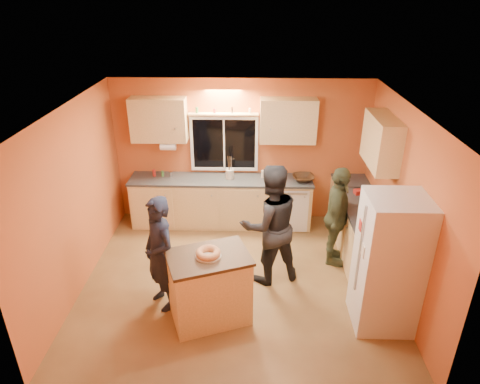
{
  "coord_description": "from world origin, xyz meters",
  "views": [
    {
      "loc": [
        0.19,
        -5.2,
        3.98
      ],
      "look_at": [
        0.03,
        0.4,
        1.27
      ],
      "focal_mm": 32.0,
      "sensor_mm": 36.0,
      "label": 1
    }
  ],
  "objects_px": {
    "person_left": "(160,254)",
    "person_center": "(270,225)",
    "refrigerator": "(388,264)",
    "person_right": "(337,217)",
    "island": "(210,287)"
  },
  "relations": [
    {
      "from": "person_center",
      "to": "person_left",
      "type": "bearing_deg",
      "value": 3.93
    },
    {
      "from": "person_center",
      "to": "person_right",
      "type": "relative_size",
      "value": 1.14
    },
    {
      "from": "person_center",
      "to": "person_right",
      "type": "bearing_deg",
      "value": -175.57
    },
    {
      "from": "refrigerator",
      "to": "person_left",
      "type": "distance_m",
      "value": 2.9
    },
    {
      "from": "refrigerator",
      "to": "person_right",
      "type": "relative_size",
      "value": 1.12
    },
    {
      "from": "refrigerator",
      "to": "person_right",
      "type": "bearing_deg",
      "value": 106.25
    },
    {
      "from": "person_left",
      "to": "person_center",
      "type": "distance_m",
      "value": 1.59
    },
    {
      "from": "island",
      "to": "person_left",
      "type": "height_order",
      "value": "person_left"
    },
    {
      "from": "person_center",
      "to": "person_right",
      "type": "height_order",
      "value": "person_center"
    },
    {
      "from": "island",
      "to": "person_left",
      "type": "distance_m",
      "value": 0.78
    },
    {
      "from": "person_left",
      "to": "person_right",
      "type": "bearing_deg",
      "value": 74.61
    },
    {
      "from": "person_center",
      "to": "person_right",
      "type": "distance_m",
      "value": 1.14
    },
    {
      "from": "person_left",
      "to": "person_center",
      "type": "xyz_separation_m",
      "value": [
        1.46,
        0.63,
        0.1
      ]
    },
    {
      "from": "refrigerator",
      "to": "island",
      "type": "distance_m",
      "value": 2.26
    },
    {
      "from": "person_center",
      "to": "refrigerator",
      "type": "bearing_deg",
      "value": 128.87
    }
  ]
}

